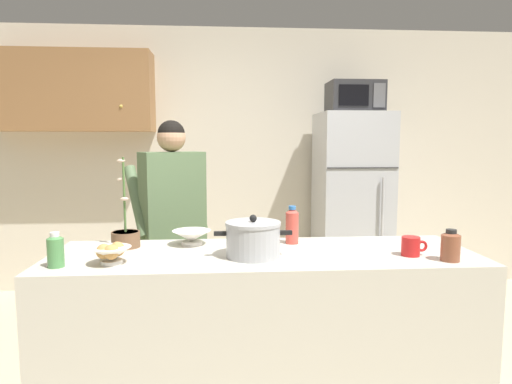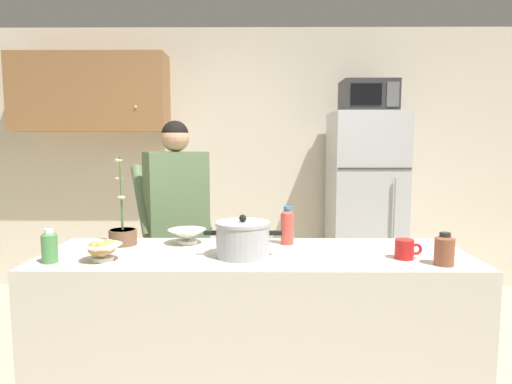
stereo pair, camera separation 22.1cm
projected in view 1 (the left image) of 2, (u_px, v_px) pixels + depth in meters
back_wall_unit at (218, 150)px, 4.42m from camera, size 6.00×0.48×2.60m
kitchen_island at (264, 338)px, 2.30m from camera, size 2.16×0.68×0.92m
refrigerator at (351, 207)px, 4.16m from camera, size 0.64×0.68×1.75m
microwave at (355, 97)px, 4.03m from camera, size 0.48×0.37×0.28m
person_near_pot at (172, 211)px, 2.99m from camera, size 0.61×0.57×1.63m
cooking_pot at (253, 239)px, 2.16m from camera, size 0.38×0.27×0.21m
coffee_mug at (411, 246)px, 2.18m from camera, size 0.13×0.09×0.10m
bread_bowl at (111, 253)px, 2.03m from camera, size 0.18×0.18×0.10m
empty_bowl at (192, 236)px, 2.41m from camera, size 0.21×0.21×0.08m
bottle_near_edge at (451, 245)px, 2.08m from camera, size 0.09×0.09×0.15m
bottle_mid_counter at (292, 225)px, 2.44m from camera, size 0.07×0.07×0.21m
bottle_far_corner at (55, 250)px, 1.98m from camera, size 0.07×0.07×0.16m
potted_orchid at (126, 236)px, 2.36m from camera, size 0.15×0.15×0.48m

